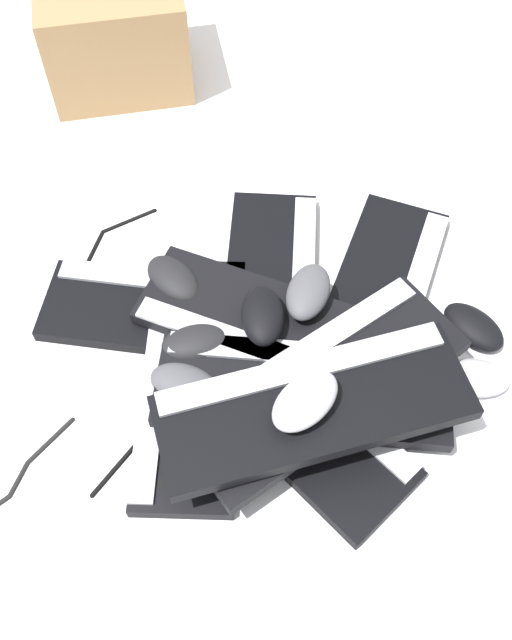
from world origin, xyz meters
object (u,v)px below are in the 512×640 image
Objects in this scene: keyboard_8 at (313,405)px; mouse_6 at (309,292)px; keyboard_0 at (190,377)px; keyboard_7 at (324,384)px; keyboard_3 at (271,296)px; mouse_3 at (473,327)px; mouse_7 at (305,401)px; keyboard_6 at (302,388)px; mouse_0 at (185,385)px; mouse_5 at (173,279)px; keyboard_4 at (176,313)px; mouse_1 at (197,343)px; keyboard_5 at (275,327)px; keyboard_1 at (284,406)px; mouse_2 at (263,315)px; keyboard_2 at (377,302)px; cardboard_box at (115,34)px; mouse_4 at (474,378)px.

keyboard_8 reaches higher than mouse_6.
keyboard_0 is 0.97× the size of keyboard_7.
keyboard_0 is 0.20m from keyboard_3.
mouse_7 reaches higher than mouse_3.
keyboard_8 is 0.04m from mouse_7.
keyboard_6 is 0.18m from mouse_0.
mouse_5 is at bearing -57.83° from keyboard_3.
mouse_5 is (-0.03, -0.31, -0.02)m from keyboard_7.
keyboard_4 is 4.18× the size of mouse_1.
mouse_1 is at bearing -158.63° from keyboard_0.
keyboard_0 is at bearing -25.03° from keyboard_5.
mouse_3 is (-0.27, 0.16, -0.02)m from keyboard_6.
mouse_0 is at bearing -72.14° from keyboard_8.
mouse_3 is at bearing 121.94° from keyboard_4.
keyboard_1 is 4.19× the size of mouse_2.
keyboard_3 is 0.11m from mouse_2.
keyboard_5 reaches higher than keyboard_1.
keyboard_2 is 1.06× the size of keyboard_8.
keyboard_8 reaches higher than keyboard_5.
keyboard_0 is at bearing -66.43° from keyboard_7.
keyboard_4 is 0.32m from mouse_7.
mouse_2 is at bearing -115.39° from keyboard_6.
keyboard_5 is 4.21× the size of mouse_7.
keyboard_2 is 4.22× the size of mouse_2.
cardboard_box is (-0.15, -0.89, 0.09)m from mouse_3.
keyboard_5 is 0.18m from keyboard_8.
mouse_7 reaches higher than keyboard_0.
keyboard_6 is 0.16m from mouse_6.
keyboard_1 is 0.17m from mouse_1.
mouse_1 is 0.45m from mouse_3.
mouse_2 is (-0.08, -0.10, 0.07)m from keyboard_1.
mouse_2 is 0.19m from mouse_7.
mouse_3 is at bearing 80.62° from cardboard_box.
keyboard_0 is 0.44m from mouse_4.
keyboard_3 is 0.27m from keyboard_8.
keyboard_2 is at bearing 178.36° from keyboard_6.
mouse_7 is (0.11, 0.15, 0.06)m from mouse_2.
keyboard_4 is at bearing -91.86° from keyboard_6.
mouse_1 is (0.25, -0.18, 0.04)m from keyboard_2.
mouse_6 is at bearing -157.98° from keyboard_1.
mouse_7 reaches higher than mouse_4.
keyboard_2 is 0.31m from mouse_7.
keyboard_8 reaches higher than keyboard_6.
mouse_4 is at bearing -52.13° from mouse_3.
keyboard_6 is (0.07, 0.10, 0.00)m from keyboard_5.
mouse_5 reaches higher than mouse_3.
mouse_4 is at bearing 111.26° from keyboard_5.
keyboard_6 is 0.12m from mouse_7.
keyboard_3 is at bearing -139.26° from keyboard_1.
mouse_3 is 1.00× the size of mouse_7.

